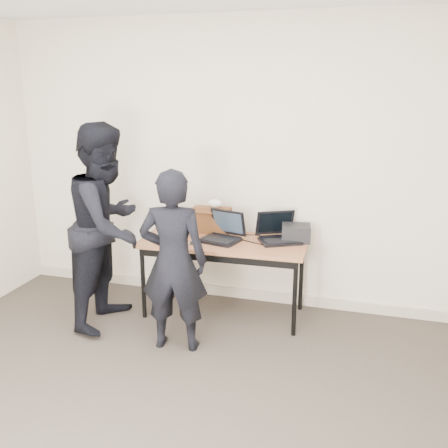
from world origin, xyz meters
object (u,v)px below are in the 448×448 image
at_px(desk, 223,247).
at_px(leather_satchel, 212,219).
at_px(laptop_right, 278,234).
at_px(equipment_box, 296,233).
at_px(person_typist, 173,261).
at_px(laptop_center, 223,234).
at_px(person_observer, 108,226).
at_px(laptop_beige, 173,231).

height_order(desk, leather_satchel, leather_satchel).
relative_size(laptop_right, equipment_box, 1.85).
distance_m(laptop_right, person_typist, 1.08).
relative_size(laptop_center, laptop_right, 0.87).
distance_m(laptop_center, equipment_box, 0.66).
bearing_deg(equipment_box, desk, -163.05).
bearing_deg(person_observer, leather_satchel, -49.87).
distance_m(desk, equipment_box, 0.67).
bearing_deg(laptop_beige, equipment_box, -0.30).
relative_size(laptop_center, equipment_box, 1.61).
bearing_deg(laptop_center, laptop_right, 28.17).
distance_m(desk, person_typist, 0.72).
bearing_deg(laptop_center, desk, -50.58).
bearing_deg(equipment_box, laptop_right, -165.45).
relative_size(equipment_box, person_observer, 0.14).
height_order(laptop_right, leather_satchel, laptop_right).
bearing_deg(laptop_beige, person_typist, -77.74).
bearing_deg(laptop_right, person_observer, 173.36).
xyz_separation_m(leather_satchel, person_typist, (-0.03, -0.91, -0.11)).
bearing_deg(desk, laptop_right, 16.08).
bearing_deg(desk, laptop_beige, 177.86).
bearing_deg(desk, leather_satchel, 126.66).
relative_size(leather_satchel, equipment_box, 1.46).
bearing_deg(person_observer, desk, -66.45).
bearing_deg(leather_satchel, desk, -55.35).
height_order(laptop_center, equipment_box, laptop_center).
xyz_separation_m(laptop_right, equipment_box, (0.16, 0.04, 0.01)).
distance_m(laptop_beige, person_observer, 0.61).
bearing_deg(equipment_box, person_typist, -133.86).
bearing_deg(leather_satchel, person_typist, -95.65).
bearing_deg(desk, person_observer, -158.90).
bearing_deg(laptop_right, laptop_beige, 160.94).
height_order(laptop_beige, equipment_box, laptop_beige).
bearing_deg(person_observer, person_typist, -111.05).
height_order(leather_satchel, person_typist, person_typist).
bearing_deg(laptop_right, equipment_box, -13.18).
bearing_deg(laptop_right, leather_satchel, 145.60).
bearing_deg(equipment_box, laptop_beige, -170.48).
height_order(desk, equipment_box, equipment_box).
height_order(equipment_box, person_observer, person_observer).
height_order(laptop_center, laptop_right, laptop_center).
xyz_separation_m(desk, laptop_center, (-0.01, 0.03, 0.12)).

